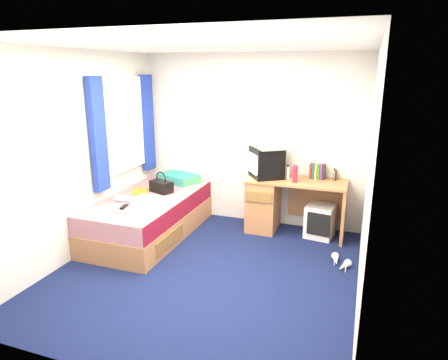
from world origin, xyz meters
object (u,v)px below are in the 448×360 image
(pillow, at_px, (179,178))
(handbag, at_px, (161,186))
(aerosol_can, at_px, (288,173))
(picture_frame, at_px, (335,174))
(vcr, at_px, (267,145))
(towel, at_px, (146,202))
(water_bottle, at_px, (123,199))
(remote_control, at_px, (124,207))
(bed, at_px, (150,216))
(colour_swatch_fan, at_px, (121,212))
(crt_tv, at_px, (266,163))
(magazine, at_px, (140,191))
(white_heels, at_px, (340,263))
(desk, at_px, (276,202))
(pink_water_bottle, at_px, (295,175))
(storage_cube, at_px, (320,221))

(pillow, height_order, handbag, handbag)
(aerosol_can, bearing_deg, picture_frame, 16.18)
(pillow, xyz_separation_m, picture_frame, (2.24, 0.14, 0.22))
(vcr, bearing_deg, picture_frame, 66.52)
(aerosol_can, height_order, towel, aerosol_can)
(handbag, height_order, water_bottle, handbag)
(pillow, height_order, remote_control, pillow)
(vcr, relative_size, aerosol_can, 2.71)
(bed, relative_size, picture_frame, 14.29)
(colour_swatch_fan, bearing_deg, crt_tv, 45.03)
(magazine, distance_m, white_heels, 2.78)
(pillow, xyz_separation_m, vcr, (1.35, -0.05, 0.60))
(remote_control, bearing_deg, bed, 68.89)
(vcr, bearing_deg, aerosol_can, 57.53)
(crt_tv, relative_size, water_bottle, 2.76)
(pillow, bearing_deg, colour_swatch_fan, -92.09)
(bed, bearing_deg, water_bottle, -126.15)
(vcr, distance_m, handbag, 1.55)
(water_bottle, bearing_deg, crt_tv, 32.41)
(pillow, relative_size, magazine, 2.00)
(vcr, xyz_separation_m, aerosol_can, (0.29, 0.02, -0.37))
(desk, relative_size, vcr, 2.79)
(towel, distance_m, remote_control, 0.27)
(desk, distance_m, magazine, 1.89)
(bed, distance_m, vcr, 1.85)
(handbag, bearing_deg, colour_swatch_fan, -72.88)
(vcr, distance_m, aerosol_can, 0.47)
(pink_water_bottle, height_order, remote_control, pink_water_bottle)
(magazine, xyz_separation_m, colour_swatch_fan, (0.24, -0.82, -0.00))
(water_bottle, relative_size, remote_control, 1.25)
(vcr, xyz_separation_m, magazine, (-1.64, -0.58, -0.66))
(storage_cube, relative_size, white_heels, 1.21)
(aerosol_can, relative_size, magazine, 0.61)
(aerosol_can, xyz_separation_m, white_heels, (0.79, -0.83, -0.80))
(storage_cube, relative_size, water_bottle, 2.20)
(pillow, distance_m, handbag, 0.55)
(towel, bearing_deg, colour_swatch_fan, -113.61)
(storage_cube, height_order, pink_water_bottle, pink_water_bottle)
(remote_control, bearing_deg, picture_frame, 17.82)
(bed, bearing_deg, colour_swatch_fan, -89.19)
(vcr, bearing_deg, storage_cube, 52.35)
(bed, height_order, storage_cube, bed)
(water_bottle, bearing_deg, storage_cube, 22.77)
(magazine, bearing_deg, white_heels, -5.05)
(storage_cube, bearing_deg, handbag, -158.77)
(picture_frame, height_order, aerosol_can, aerosol_can)
(water_bottle, bearing_deg, bed, 53.85)
(vcr, relative_size, white_heels, 1.28)
(bed, distance_m, crt_tv, 1.73)
(vcr, xyz_separation_m, towel, (-1.25, -1.07, -0.61))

